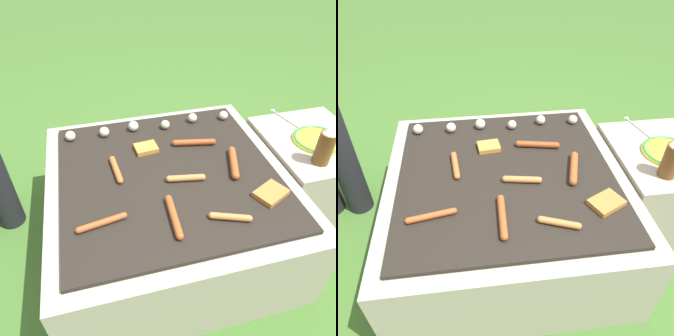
{
  "view_description": "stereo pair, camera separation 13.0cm",
  "coord_description": "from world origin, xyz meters",
  "views": [
    {
      "loc": [
        -0.25,
        -0.97,
        1.25
      ],
      "look_at": [
        0.0,
        0.0,
        0.42
      ],
      "focal_mm": 35.0,
      "sensor_mm": 36.0,
      "label": 1
    },
    {
      "loc": [
        -0.13,
        -0.99,
        1.25
      ],
      "look_at": [
        0.0,
        0.0,
        0.42
      ],
      "focal_mm": 35.0,
      "sensor_mm": 36.0,
      "label": 2
    }
  ],
  "objects": [
    {
      "name": "sausage_back_right",
      "position": [
        0.27,
        -0.03,
        0.41
      ],
      "size": [
        0.08,
        0.19,
        0.03
      ],
      "color": "#A34C23",
      "rests_on": "grill"
    },
    {
      "name": "side_ledge",
      "position": [
        0.71,
        0.05,
        0.2
      ],
      "size": [
        0.44,
        0.5,
        0.4
      ],
      "color": "#A89E8C",
      "rests_on": "ground_plane"
    },
    {
      "name": "bread_slice_left",
      "position": [
        0.33,
        -0.23,
        0.41
      ],
      "size": [
        0.14,
        0.13,
        0.02
      ],
      "color": "#B27033",
      "rests_on": "grill"
    },
    {
      "name": "sausage_back_left",
      "position": [
        -0.28,
        -0.21,
        0.41
      ],
      "size": [
        0.18,
        0.05,
        0.02
      ],
      "color": "#A34C23",
      "rests_on": "grill"
    },
    {
      "name": "plate_colorful",
      "position": [
        0.71,
        0.03,
        0.41
      ],
      "size": [
        0.22,
        0.22,
        0.02
      ],
      "color": "yellow",
      "rests_on": "side_ledge"
    },
    {
      "name": "sausage_mid_right",
      "position": [
        -0.04,
        -0.25,
        0.41
      ],
      "size": [
        0.03,
        0.2,
        0.03
      ],
      "color": "#A34C23",
      "rests_on": "grill"
    },
    {
      "name": "sausage_front_center",
      "position": [
        0.16,
        0.15,
        0.41
      ],
      "size": [
        0.19,
        0.06,
        0.03
      ],
      "color": "#93421E",
      "rests_on": "grill"
    },
    {
      "name": "ground_plane",
      "position": [
        0.0,
        0.0,
        0.0
      ],
      "size": [
        14.0,
        14.0,
        0.0
      ],
      "primitive_type": "plane",
      "color": "#3D6628"
    },
    {
      "name": "condiment_bottle",
      "position": [
        0.63,
        -0.1,
        0.48
      ],
      "size": [
        0.07,
        0.07,
        0.18
      ],
      "color": "brown",
      "rests_on": "side_ledge"
    },
    {
      "name": "mushroom_row",
      "position": [
        -0.02,
        0.33,
        0.42
      ],
      "size": [
        0.78,
        0.07,
        0.05
      ],
      "color": "silver",
      "rests_on": "grill"
    },
    {
      "name": "sausage_front_left",
      "position": [
        0.05,
        -0.07,
        0.41
      ],
      "size": [
        0.15,
        0.05,
        0.03
      ],
      "color": "#C6753D",
      "rests_on": "grill"
    },
    {
      "name": "fork_utensil",
      "position": [
        0.66,
        0.24,
        0.4
      ],
      "size": [
        0.06,
        0.21,
        0.01
      ],
      "color": "silver",
      "rests_on": "side_ledge"
    },
    {
      "name": "bread_slice_center",
      "position": [
        -0.05,
        0.17,
        0.41
      ],
      "size": [
        0.1,
        0.09,
        0.02
      ],
      "color": "#D18438",
      "rests_on": "grill"
    },
    {
      "name": "sausage_back_center",
      "position": [
        -0.2,
        0.05,
        0.41
      ],
      "size": [
        0.04,
        0.17,
        0.02
      ],
      "color": "#B7602D",
      "rests_on": "grill"
    },
    {
      "name": "sausage_front_right",
      "position": [
        0.14,
        -0.3,
        0.41
      ],
      "size": [
        0.14,
        0.07,
        0.02
      ],
      "color": "#C6753D",
      "rests_on": "grill"
    },
    {
      "name": "grill",
      "position": [
        0.0,
        0.0,
        0.2
      ],
      "size": [
        0.96,
        0.96,
        0.4
      ],
      "color": "#A89E8C",
      "rests_on": "ground_plane"
    }
  ]
}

